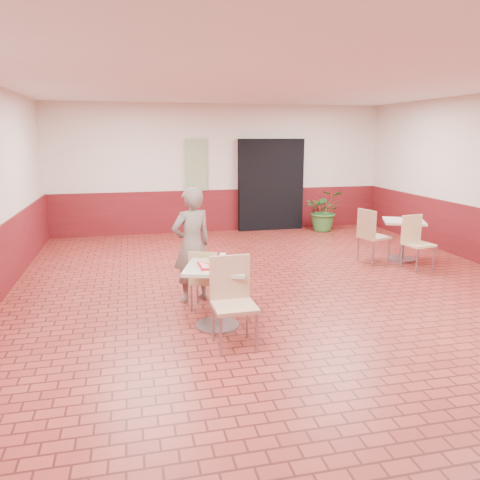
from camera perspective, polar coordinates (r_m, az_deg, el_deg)
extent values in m
cube|color=maroon|center=(6.79, 5.88, -7.00)|extent=(8.00, 10.00, 0.01)
cube|color=white|center=(6.44, 6.52, 19.04)|extent=(8.00, 10.00, 0.01)
cube|color=beige|center=(11.26, -2.30, 8.68)|extent=(8.00, 0.01, 3.00)
cube|color=#5E1215|center=(11.36, -2.24, 3.63)|extent=(8.00, 0.04, 1.00)
cube|color=black|center=(11.47, 3.77, 6.73)|extent=(1.60, 0.22, 2.20)
cube|color=gray|center=(11.10, -5.33, 9.09)|extent=(0.50, 0.03, 1.20)
cube|color=#B9AF95|center=(5.55, -2.85, -3.39)|extent=(0.72, 0.72, 0.04)
cylinder|color=gray|center=(5.66, -2.81, -7.10)|extent=(0.08, 0.08, 0.72)
cylinder|color=gray|center=(5.79, -2.77, -10.33)|extent=(0.52, 0.52, 0.03)
cube|color=tan|center=(5.09, -0.69, -8.13)|extent=(0.47, 0.47, 0.04)
cube|color=tan|center=(5.19, -1.25, -4.54)|extent=(0.46, 0.04, 0.50)
cylinder|color=gray|center=(4.97, -2.37, -11.74)|extent=(0.03, 0.03, 0.45)
cylinder|color=gray|center=(5.06, 2.05, -11.28)|extent=(0.03, 0.03, 0.45)
cylinder|color=gray|center=(5.32, -3.28, -10.05)|extent=(0.03, 0.03, 0.45)
cylinder|color=gray|center=(5.40, 0.85, -9.66)|extent=(0.03, 0.03, 0.45)
cube|color=tan|center=(6.26, -4.15, -4.94)|extent=(0.49, 0.49, 0.04)
cube|color=tan|center=(6.03, -4.55, -3.37)|extent=(0.36, 0.17, 0.42)
cylinder|color=gray|center=(6.44, -2.37, -6.31)|extent=(0.03, 0.03, 0.37)
cylinder|color=gray|center=(6.51, -5.19, -6.14)|extent=(0.03, 0.03, 0.37)
cylinder|color=gray|center=(6.14, -2.97, -7.28)|extent=(0.03, 0.03, 0.37)
cylinder|color=gray|center=(6.21, -5.93, -7.09)|extent=(0.03, 0.03, 0.37)
imported|color=#706357|center=(6.45, -5.89, -0.62)|extent=(0.68, 0.56, 1.61)
cube|color=red|center=(5.54, -2.86, -3.08)|extent=(0.42, 0.33, 0.02)
cube|color=#E18585|center=(5.54, -2.86, -2.95)|extent=(0.38, 0.28, 0.00)
torus|color=gold|center=(5.56, -3.72, -2.67)|extent=(0.15, 0.15, 0.04)
ellipsoid|color=#EC7945|center=(5.48, -2.07, -2.85)|extent=(0.17, 0.13, 0.04)
cube|color=beige|center=(5.47, -2.07, -2.61)|extent=(0.15, 0.11, 0.01)
ellipsoid|color=#BE651A|center=(5.45, -2.65, -3.06)|extent=(0.04, 0.04, 0.02)
cylinder|color=white|center=(5.63, -2.11, -2.14)|extent=(0.08, 0.08, 0.10)
cylinder|color=blue|center=(5.63, -2.11, -2.09)|extent=(0.08, 0.08, 0.02)
cube|color=#C5B19F|center=(9.13, 19.36, 2.16)|extent=(0.71, 0.71, 0.04)
cylinder|color=gray|center=(9.20, 19.19, -0.13)|extent=(0.08, 0.08, 0.71)
cylinder|color=gray|center=(9.27, 19.04, -2.18)|extent=(0.51, 0.51, 0.03)
cube|color=tan|center=(8.88, 16.02, 0.36)|extent=(0.56, 0.56, 0.04)
cube|color=tan|center=(8.69, 15.16, 1.97)|extent=(0.15, 0.44, 0.50)
cylinder|color=gray|center=(8.93, 17.69, -1.26)|extent=(0.03, 0.03, 0.44)
cylinder|color=gray|center=(9.20, 15.96, -0.76)|extent=(0.03, 0.03, 0.44)
cylinder|color=gray|center=(8.66, 15.90, -1.57)|extent=(0.03, 0.03, 0.44)
cylinder|color=gray|center=(8.93, 14.18, -1.05)|extent=(0.03, 0.03, 0.44)
cube|color=#DFBF86|center=(8.62, 20.93, -0.51)|extent=(0.49, 0.49, 0.04)
cube|color=#DFBF86|center=(8.71, 20.19, 1.38)|extent=(0.43, 0.10, 0.47)
cylinder|color=gray|center=(8.42, 20.75, -2.40)|extent=(0.03, 0.03, 0.42)
cylinder|color=gray|center=(8.68, 22.51, -2.12)|extent=(0.03, 0.03, 0.42)
cylinder|color=gray|center=(8.68, 19.11, -1.84)|extent=(0.03, 0.03, 0.42)
cylinder|color=gray|center=(8.93, 20.86, -1.59)|extent=(0.03, 0.03, 0.42)
imported|color=#356E2C|center=(11.52, 10.29, 3.58)|extent=(1.11, 1.04, 1.01)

